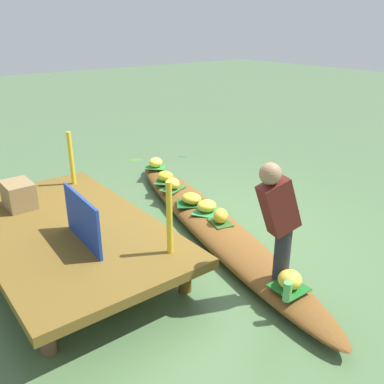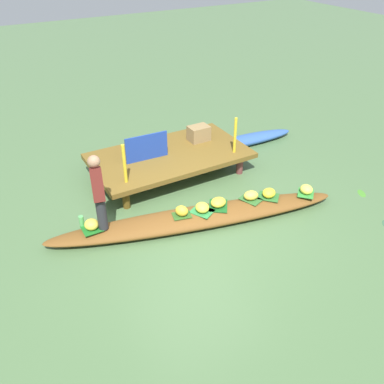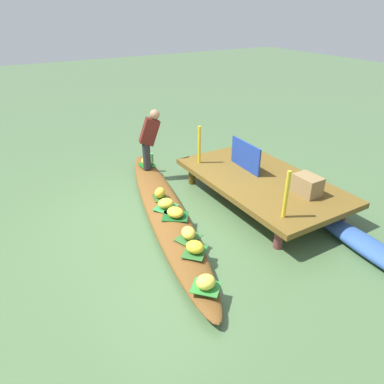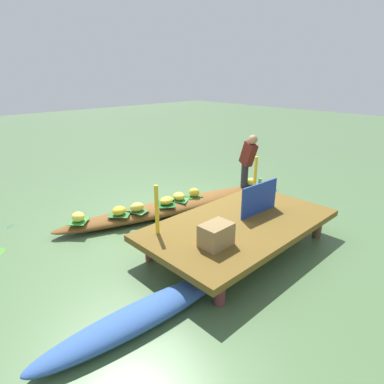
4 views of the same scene
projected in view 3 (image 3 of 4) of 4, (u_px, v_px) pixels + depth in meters
canal_water at (165, 217)px, 6.27m from camera, size 40.00×40.00×0.00m
dock_platform at (261, 181)px, 6.60m from camera, size 3.20×1.80×0.47m
vendor_boat at (165, 211)px, 6.22m from camera, size 5.22×1.87×0.24m
moored_boat at (375, 251)px, 5.22m from camera, size 2.59×0.63×0.22m
leaf_mat_0 at (188, 238)px, 5.30m from camera, size 0.38×0.44×0.01m
banana_bunch_0 at (188, 233)px, 5.26m from camera, size 0.31×0.26×0.17m
leaf_mat_1 at (160, 197)px, 6.39m from camera, size 0.36×0.30×0.01m
banana_bunch_1 at (160, 193)px, 6.35m from camera, size 0.28×0.29×0.19m
leaf_mat_2 at (206, 287)px, 4.38m from camera, size 0.44×0.44×0.01m
banana_bunch_2 at (206, 282)px, 4.34m from camera, size 0.23×0.25×0.17m
leaf_mat_3 at (147, 165)px, 7.68m from camera, size 0.32×0.31×0.01m
banana_bunch_3 at (147, 161)px, 7.64m from camera, size 0.32×0.32×0.18m
leaf_mat_4 at (166, 207)px, 6.08m from camera, size 0.45×0.47×0.01m
banana_bunch_4 at (166, 203)px, 6.05m from camera, size 0.29×0.31×0.16m
leaf_mat_5 at (195, 252)px, 5.00m from camera, size 0.47×0.47×0.01m
banana_bunch_5 at (195, 247)px, 4.97m from camera, size 0.33×0.31×0.16m
leaf_mat_6 at (175, 216)px, 5.83m from camera, size 0.49×0.52×0.01m
banana_bunch_6 at (175, 212)px, 5.80m from camera, size 0.34×0.31×0.15m
vendor_person at (149, 136)px, 7.21m from camera, size 0.28×0.47×1.23m
water_bottle at (152, 158)px, 7.80m from camera, size 0.08×0.08×0.19m
market_banner at (245, 156)px, 6.82m from camera, size 0.88×0.07×0.54m
railing_post_west at (199, 145)px, 7.03m from camera, size 0.06×0.06×0.76m
railing_post_east at (286, 195)px, 5.21m from camera, size 0.06×0.06×0.76m
produce_crate at (307, 185)px, 5.96m from camera, size 0.44×0.32×0.32m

